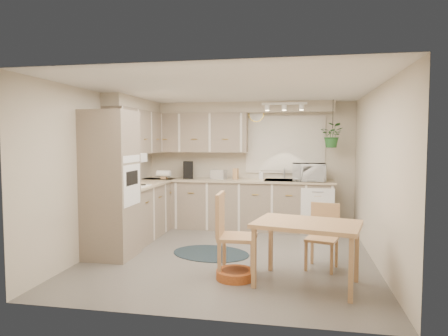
{
  "coord_description": "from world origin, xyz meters",
  "views": [
    {
      "loc": [
        0.96,
        -5.64,
        1.68
      ],
      "look_at": [
        -0.2,
        0.55,
        1.24
      ],
      "focal_mm": 32.0,
      "sensor_mm": 36.0,
      "label": 1
    }
  ],
  "objects": [
    {
      "name": "floor",
      "position": [
        0.0,
        0.0,
        0.0
      ],
      "size": [
        4.2,
        4.2,
        0.0
      ],
      "primitive_type": "plane",
      "color": "#635E57",
      "rests_on": "ground"
    },
    {
      "name": "ceiling",
      "position": [
        0.0,
        0.0,
        2.4
      ],
      "size": [
        4.2,
        4.2,
        0.0
      ],
      "primitive_type": "plane",
      "color": "silver",
      "rests_on": "wall_back"
    },
    {
      "name": "wall_back",
      "position": [
        0.0,
        2.1,
        1.2
      ],
      "size": [
        4.0,
        0.04,
        2.4
      ],
      "primitive_type": "cube",
      "color": "beige",
      "rests_on": "floor"
    },
    {
      "name": "wall_front",
      "position": [
        0.0,
        -2.1,
        1.2
      ],
      "size": [
        4.0,
        0.04,
        2.4
      ],
      "primitive_type": "cube",
      "color": "beige",
      "rests_on": "floor"
    },
    {
      "name": "wall_left",
      "position": [
        -2.0,
        0.0,
        1.2
      ],
      "size": [
        0.04,
        4.2,
        2.4
      ],
      "primitive_type": "cube",
      "color": "beige",
      "rests_on": "floor"
    },
    {
      "name": "wall_right",
      "position": [
        2.0,
        0.0,
        1.2
      ],
      "size": [
        0.04,
        4.2,
        2.4
      ],
      "primitive_type": "cube",
      "color": "beige",
      "rests_on": "floor"
    },
    {
      "name": "base_cab_left",
      "position": [
        -1.7,
        0.88,
        0.45
      ],
      "size": [
        0.6,
        1.85,
        0.9
      ],
      "primitive_type": "cube",
      "color": "gray",
      "rests_on": "floor"
    },
    {
      "name": "base_cab_back",
      "position": [
        -0.2,
        1.8,
        0.45
      ],
      "size": [
        3.6,
        0.6,
        0.9
      ],
      "primitive_type": "cube",
      "color": "gray",
      "rests_on": "floor"
    },
    {
      "name": "counter_left",
      "position": [
        -1.69,
        0.88,
        0.92
      ],
      "size": [
        0.64,
        1.89,
        0.04
      ],
      "primitive_type": "cube",
      "color": "tan",
      "rests_on": "base_cab_left"
    },
    {
      "name": "counter_back",
      "position": [
        -0.2,
        1.79,
        0.92
      ],
      "size": [
        3.64,
        0.64,
        0.04
      ],
      "primitive_type": "cube",
      "color": "tan",
      "rests_on": "base_cab_back"
    },
    {
      "name": "oven_stack",
      "position": [
        -1.68,
        -0.38,
        1.05
      ],
      "size": [
        0.65,
        0.65,
        2.1
      ],
      "primitive_type": "cube",
      "color": "gray",
      "rests_on": "floor"
    },
    {
      "name": "wall_oven_face",
      "position": [
        -1.35,
        -0.38,
        1.05
      ],
      "size": [
        0.02,
        0.56,
        0.58
      ],
      "primitive_type": "cube",
      "color": "white",
      "rests_on": "oven_stack"
    },
    {
      "name": "upper_cab_left",
      "position": [
        -1.82,
        1.0,
        1.83
      ],
      "size": [
        0.35,
        2.0,
        0.75
      ],
      "primitive_type": "cube",
      "color": "gray",
      "rests_on": "wall_left"
    },
    {
      "name": "upper_cab_back",
      "position": [
        -1.0,
        1.93,
        1.83
      ],
      "size": [
        2.0,
        0.35,
        0.75
      ],
      "primitive_type": "cube",
      "color": "gray",
      "rests_on": "wall_back"
    },
    {
      "name": "soffit_left",
      "position": [
        -1.85,
        1.0,
        2.3
      ],
      "size": [
        0.3,
        2.0,
        0.2
      ],
      "primitive_type": "cube",
      "color": "beige",
      "rests_on": "wall_left"
    },
    {
      "name": "soffit_back",
      "position": [
        -0.2,
        1.95,
        2.3
      ],
      "size": [
        3.6,
        0.3,
        0.2
      ],
      "primitive_type": "cube",
      "color": "beige",
      "rests_on": "wall_back"
    },
    {
      "name": "cooktop",
      "position": [
        -1.68,
        0.3,
        0.94
      ],
      "size": [
        0.52,
        0.58,
        0.02
      ],
      "primitive_type": "cube",
      "color": "white",
      "rests_on": "counter_left"
    },
    {
      "name": "range_hood",
      "position": [
        -1.7,
        0.3,
        1.4
      ],
      "size": [
        0.4,
        0.6,
        0.14
      ],
      "primitive_type": "cube",
      "color": "white",
      "rests_on": "upper_cab_left"
    },
    {
      "name": "window_blinds",
      "position": [
        0.7,
        2.07,
        1.6
      ],
      "size": [
        1.4,
        0.02,
        1.0
      ],
      "primitive_type": "cube",
      "color": "white",
      "rests_on": "wall_back"
    },
    {
      "name": "window_frame",
      "position": [
        0.7,
        2.08,
        1.6
      ],
      "size": [
        1.5,
        0.02,
        1.1
      ],
      "primitive_type": "cube",
      "color": "beige",
      "rests_on": "wall_back"
    },
    {
      "name": "sink",
      "position": [
        0.7,
        1.8,
        0.9
      ],
      "size": [
        0.7,
        0.48,
        0.1
      ],
      "primitive_type": "cube",
      "color": "#AFB3B7",
      "rests_on": "counter_back"
    },
    {
      "name": "dishwasher_front",
      "position": [
        1.3,
        1.49,
        0.42
      ],
      "size": [
        0.58,
        0.02,
        0.83
      ],
      "primitive_type": "cube",
      "color": "white",
      "rests_on": "base_cab_back"
    },
    {
      "name": "track_light_bar",
      "position": [
        0.7,
        1.55,
        2.33
      ],
      "size": [
        0.8,
        0.04,
        0.04
      ],
      "primitive_type": "cube",
      "color": "white",
      "rests_on": "ceiling"
    },
    {
      "name": "wall_clock",
      "position": [
        0.15,
        2.07,
        2.18
      ],
      "size": [
        0.3,
        0.03,
        0.3
      ],
      "primitive_type": "cylinder",
      "rotation": [
        1.57,
        0.0,
        0.0
      ],
      "color": "gold",
      "rests_on": "wall_back"
    },
    {
      "name": "dining_table",
      "position": [
        1.06,
        -1.01,
        0.37
      ],
      "size": [
        1.32,
        1.02,
        0.74
      ],
      "primitive_type": "cube",
      "rotation": [
        0.0,
        0.0,
        -0.22
      ],
      "color": "tan",
      "rests_on": "floor"
    },
    {
      "name": "chair_left",
      "position": [
        0.23,
        -0.84,
        0.52
      ],
      "size": [
        0.5,
        0.5,
        1.03
      ],
      "primitive_type": "cube",
      "rotation": [
        0.0,
        0.0,
        -1.54
      ],
      "color": "tan",
      "rests_on": "floor"
    },
    {
      "name": "chair_back",
      "position": [
        1.27,
        -0.38,
        0.42
      ],
      "size": [
        0.49,
        0.49,
        0.85
      ],
      "primitive_type": "cube",
      "rotation": [
        0.0,
        0.0,
        2.87
      ],
      "color": "tan",
      "rests_on": "floor"
    },
    {
      "name": "braided_rug",
      "position": [
        -0.3,
        0.04,
        0.01
      ],
      "size": [
        1.33,
        1.11,
        0.01
      ],
      "primitive_type": "ellipsoid",
      "rotation": [
        0.0,
        0.0,
        -0.22
      ],
      "color": "black",
      "rests_on": "floor"
    },
    {
      "name": "pet_bed",
      "position": [
        0.22,
        -0.96,
        0.05
      ],
      "size": [
        0.59,
        0.59,
        0.11
      ],
      "primitive_type": "cylinder",
      "rotation": [
        0.0,
        0.0,
        0.32
      ],
      "color": "#C16426",
      "rests_on": "floor"
    },
    {
      "name": "microwave",
      "position": [
        1.15,
        1.7,
        1.14
      ],
      "size": [
        0.59,
        0.34,
        0.4
      ],
      "primitive_type": "imported",
      "rotation": [
        0.0,
        0.0,
        0.03
      ],
      "color": "white",
      "rests_on": "counter_back"
    },
    {
      "name": "soap_bottle",
      "position": [
        0.26,
        1.95,
        0.98
      ],
      "size": [
        0.08,
        0.18,
        0.08
      ],
      "primitive_type": "imported",
      "rotation": [
        0.0,
        0.0,
        -0.01
      ],
      "color": "white",
      "rests_on": "counter_back"
    },
    {
      "name": "hanging_plant",
      "position": [
        1.55,
        1.7,
        1.72
      ],
      "size": [
        0.51,
        0.54,
        0.34
      ],
      "primitive_type": "imported",
      "rotation": [
        0.0,
        0.0,
        -0.32
      ],
      "color": "#255E27",
      "rests_on": "ceiling"
    },
    {
      "name": "coffee_maker",
      "position": [
        -1.14,
        1.8,
        1.11
      ],
      "size": [
        0.24,
        0.27,
        0.33
      ],
      "primitive_type": "cube",
      "rotation": [
        0.0,
        0.0,
        0.26
      ],
      "color": "black",
      "rests_on": "counter_back"
    },
    {
      "name": "toaster",
      "position": [
        -0.54,
        1.82,
        1.03
      ],
      "size": [
        0.32,
        0.23,
        0.18
      ],
      "primitive_type": "cube",
      "rotation": [
        0.0,
        0.0,
        -0.26
      ],
      "color": "#AFB3B7",
      "rests_on": "counter_back"
    },
    {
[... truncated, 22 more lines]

